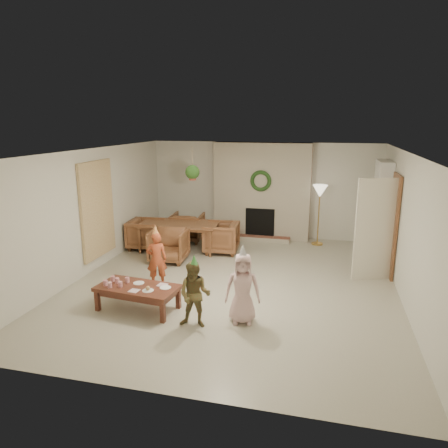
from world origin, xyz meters
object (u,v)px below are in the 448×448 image
(dining_chair_left, at_px, (146,234))
(dining_chair_right, at_px, (221,238))
(dining_table, at_px, (179,237))
(child_red, at_px, (157,259))
(child_pink, at_px, (243,288))
(dining_chair_near, at_px, (169,245))
(dining_chair_far, at_px, (188,227))
(coffee_table_top, at_px, (138,288))
(child_plaid, at_px, (195,295))

(dining_chair_left, distance_m, dining_chair_right, 1.85)
(dining_table, xyz_separation_m, child_red, (0.36, -2.20, 0.19))
(child_pink, bearing_deg, dining_chair_near, 119.82)
(dining_table, relative_size, child_pink, 1.69)
(dining_chair_far, bearing_deg, dining_table, 90.00)
(dining_chair_right, height_order, child_red, child_red)
(coffee_table_top, relative_size, child_red, 1.27)
(dining_table, bearing_deg, dining_chair_near, -90.00)
(dining_table, distance_m, child_pink, 3.94)
(dining_table, height_order, child_red, child_red)
(dining_chair_left, relative_size, child_plaid, 0.78)
(dining_chair_right, xyz_separation_m, child_plaid, (0.52, -3.63, 0.15))
(dining_chair_right, xyz_separation_m, child_pink, (1.19, -3.33, 0.19))
(dining_chair_right, relative_size, child_plaid, 0.78)
(dining_chair_left, relative_size, coffee_table_top, 0.60)
(dining_chair_left, distance_m, child_plaid, 4.22)
(coffee_table_top, bearing_deg, child_red, 101.55)
(dining_table, height_order, dining_chair_left, dining_chair_left)
(dining_chair_far, height_order, child_plaid, child_plaid)
(coffee_table_top, bearing_deg, dining_chair_right, 86.55)
(dining_table, bearing_deg, child_pink, -60.03)
(dining_chair_near, bearing_deg, dining_chair_right, 38.66)
(dining_chair_left, distance_m, child_pink, 4.40)
(child_red, bearing_deg, child_plaid, 108.77)
(dining_chair_far, distance_m, dining_chair_right, 1.32)
(dining_table, relative_size, coffee_table_top, 1.41)
(dining_chair_near, relative_size, dining_chair_far, 1.00)
(dining_table, relative_size, child_red, 1.79)
(dining_table, height_order, child_plaid, child_plaid)
(dining_table, distance_m, dining_chair_near, 0.82)
(dining_chair_near, bearing_deg, coffee_table_top, -84.97)
(dining_chair_right, bearing_deg, dining_chair_near, -51.34)
(dining_table, bearing_deg, dining_chair_right, 0.00)
(dining_table, xyz_separation_m, dining_chair_far, (-0.06, 0.82, 0.03))
(dining_table, bearing_deg, child_red, -84.93)
(child_red, relative_size, child_pink, 0.94)
(dining_table, relative_size, dining_chair_left, 2.34)
(dining_chair_left, relative_size, child_red, 0.77)
(coffee_table_top, bearing_deg, dining_chair_left, 118.25)
(dining_chair_near, relative_size, coffee_table_top, 0.60)
(child_red, bearing_deg, dining_chair_right, -128.58)
(dining_table, distance_m, coffee_table_top, 3.26)
(dining_chair_left, xyz_separation_m, dining_chair_right, (1.84, 0.14, 0.00))
(dining_chair_left, xyz_separation_m, child_plaid, (2.36, -3.49, 0.15))
(child_pink, bearing_deg, child_plaid, -167.12)
(coffee_table_top, bearing_deg, dining_chair_far, 103.59)
(dining_chair_far, xyz_separation_m, dining_chair_right, (1.09, -0.74, 0.00))
(dining_chair_left, height_order, coffee_table_top, dining_chair_left)
(dining_chair_far, xyz_separation_m, coffee_table_top, (0.52, -4.05, 0.01))
(child_plaid, bearing_deg, dining_chair_right, 95.68)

